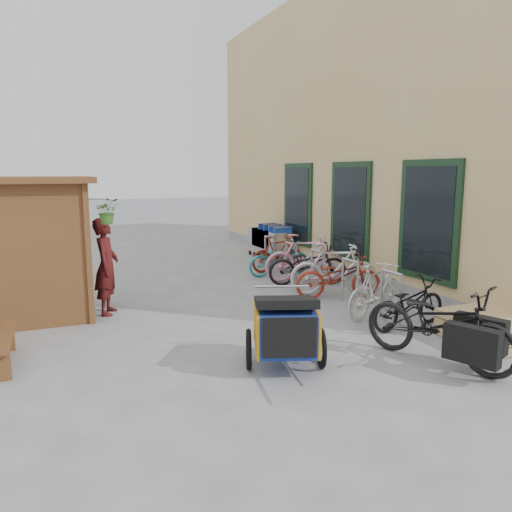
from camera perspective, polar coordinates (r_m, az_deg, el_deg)
name	(u,v)px	position (r m, az deg, el deg)	size (l,w,h in m)	color
ground	(265,339)	(7.58, 1.06, -9.49)	(80.00, 80.00, 0.00)	#98989A
building	(415,134)	(14.56, 17.68, 13.18)	(6.07, 13.00, 7.00)	#D4B77A
kiosk	(21,229)	(9.04, -25.26, 2.80)	(2.49, 1.65, 2.40)	brown
bike_rack	(318,266)	(10.54, 7.05, -1.19)	(0.05, 5.35, 0.86)	#A5A8AD
pallet_stack	(489,328)	(8.19, 25.13, -7.43)	(1.00, 1.20, 0.40)	tan
shopping_carts	(268,238)	(14.32, 1.44, 2.06)	(0.57, 1.91, 1.02)	silver
child_trailer	(285,326)	(6.40, 3.38, -7.96)	(1.12, 1.71, 1.00)	navy
cargo_bike	(440,324)	(6.93, 20.30, -7.32)	(1.41, 2.18, 1.08)	black
person_kiosk	(106,266)	(9.08, -16.72, -1.14)	(0.62, 0.41, 1.70)	maroon
bike_0	(409,303)	(8.37, 17.08, -5.20)	(0.53, 1.53, 0.80)	black
bike_1	(376,290)	(8.83, 13.52, -3.81)	(0.44, 1.56, 0.94)	silver
bike_2	(338,277)	(9.94, 9.39, -2.33)	(0.59, 1.69, 0.89)	maroon
bike_3	(334,269)	(10.21, 8.91, -1.46)	(0.51, 1.79, 1.08)	silver
bike_4	(308,264)	(11.06, 5.93, -0.94)	(0.61, 1.76, 0.92)	black
bike_5	(305,258)	(11.37, 5.60, -0.19)	(0.52, 1.83, 1.10)	pink
bike_6	(279,259)	(11.99, 2.65, -0.29)	(0.55, 1.59, 0.83)	teal
bike_7	(278,253)	(12.51, 2.49, 0.29)	(0.43, 1.51, 0.91)	maroon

